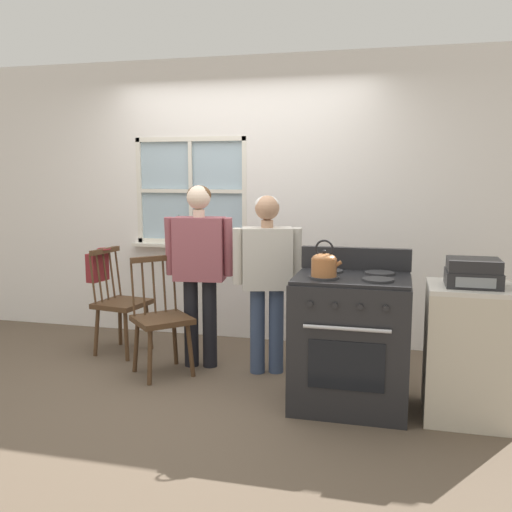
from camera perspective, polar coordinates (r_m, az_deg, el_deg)
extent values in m
plane|color=brown|center=(4.48, -5.95, -12.98)|extent=(16.00, 16.00, 0.00)
cube|color=white|center=(6.42, -20.12, 5.41)|extent=(2.09, 0.06, 2.70)
cube|color=white|center=(5.32, 15.92, 5.08)|extent=(3.17, 0.06, 2.70)
cube|color=white|center=(5.79, -6.31, -3.28)|extent=(1.13, 0.06, 0.92)
cube|color=white|center=(5.71, -6.63, 15.42)|extent=(1.13, 0.06, 0.74)
cube|color=silver|center=(5.64, -6.67, 1.00)|extent=(1.19, 0.10, 0.03)
cube|color=#9EB7C6|center=(5.68, -6.44, 6.48)|extent=(1.07, 0.01, 0.98)
cube|color=silver|center=(5.65, -6.55, 6.47)|extent=(0.04, 0.02, 1.04)
cube|color=silver|center=(5.65, -6.55, 6.47)|extent=(1.13, 0.02, 0.04)
cube|color=silver|center=(5.87, -11.58, 6.42)|extent=(0.04, 0.03, 1.04)
cube|color=silver|center=(5.49, -1.16, 6.46)|extent=(0.04, 0.03, 1.04)
cube|color=silver|center=(5.66, -6.63, 11.54)|extent=(1.13, 0.03, 0.04)
cube|color=silver|center=(5.69, -6.46, 1.42)|extent=(1.13, 0.03, 0.04)
cube|color=#4C331E|center=(5.29, -13.24, -4.67)|extent=(0.46, 0.48, 0.04)
cylinder|color=#4C331E|center=(5.12, -12.84, -7.83)|extent=(0.07, 0.08, 0.43)
cylinder|color=#4C331E|center=(5.39, -10.69, -6.95)|extent=(0.08, 0.07, 0.43)
cylinder|color=#4C331E|center=(5.31, -15.65, -7.34)|extent=(0.08, 0.07, 0.43)
cylinder|color=#4C331E|center=(5.57, -13.44, -6.53)|extent=(0.07, 0.08, 0.43)
cylinder|color=#4C331E|center=(5.20, -16.01, -2.40)|extent=(0.07, 0.03, 0.46)
cylinder|color=#4C331E|center=(5.27, -15.39, -2.24)|extent=(0.07, 0.03, 0.46)
cylinder|color=#4C331E|center=(5.34, -14.78, -2.08)|extent=(0.07, 0.03, 0.46)
cylinder|color=#4C331E|center=(5.41, -14.20, -1.92)|extent=(0.07, 0.03, 0.46)
cylinder|color=#4C331E|center=(5.48, -13.62, -1.77)|extent=(0.07, 0.03, 0.46)
cube|color=#4C331E|center=(5.30, -14.88, 0.51)|extent=(0.10, 0.38, 0.04)
cube|color=#4C331E|center=(4.66, -9.36, -6.31)|extent=(0.58, 0.58, 0.04)
cylinder|color=#4C331E|center=(4.53, -10.57, -9.92)|extent=(0.05, 0.09, 0.43)
cylinder|color=#4C331E|center=(4.65, -6.58, -9.35)|extent=(0.09, 0.05, 0.43)
cylinder|color=#4C331E|center=(4.82, -11.90, -8.84)|extent=(0.09, 0.05, 0.43)
cylinder|color=#4C331E|center=(4.93, -8.12, -8.33)|extent=(0.05, 0.09, 0.43)
cylinder|color=#4C331E|center=(4.71, -12.22, -3.38)|extent=(0.06, 0.06, 0.46)
cylinder|color=#4C331E|center=(4.74, -11.19, -3.28)|extent=(0.06, 0.06, 0.46)
cylinder|color=#4C331E|center=(4.77, -10.17, -3.18)|extent=(0.06, 0.06, 0.46)
cylinder|color=#4C331E|center=(4.80, -9.16, -3.08)|extent=(0.06, 0.06, 0.46)
cylinder|color=#4C331E|center=(4.83, -8.17, -2.98)|extent=(0.06, 0.06, 0.46)
cube|color=#4C331E|center=(4.72, -10.24, -0.28)|extent=(0.30, 0.30, 0.04)
cylinder|color=black|center=(4.85, -6.50, -6.67)|extent=(0.12, 0.12, 0.74)
cylinder|color=black|center=(4.82, -4.65, -6.75)|extent=(0.12, 0.12, 0.74)
cube|color=#934C56|center=(4.71, -5.69, 0.72)|extent=(0.43, 0.26, 0.52)
cylinder|color=#934C56|center=(4.75, -8.61, 0.99)|extent=(0.09, 0.12, 0.48)
cylinder|color=#934C56|center=(4.64, -2.81, 0.90)|extent=(0.09, 0.12, 0.48)
cylinder|color=beige|center=(4.68, -5.74, 4.27)|extent=(0.10, 0.10, 0.06)
sphere|color=beige|center=(4.67, -5.76, 5.85)|extent=(0.20, 0.20, 0.20)
ellipsoid|color=brown|center=(4.69, -5.72, 6.07)|extent=(0.20, 0.20, 0.16)
cylinder|color=#384766|center=(4.67, 0.15, -7.49)|extent=(0.12, 0.12, 0.70)
cylinder|color=#384766|center=(4.68, 2.03, -7.46)|extent=(0.12, 0.12, 0.70)
cube|color=beige|center=(4.55, 1.11, -0.23)|extent=(0.44, 0.31, 0.49)
cylinder|color=beige|center=(4.51, -1.86, -0.04)|extent=(0.10, 0.12, 0.46)
cylinder|color=beige|center=(4.54, 4.10, 0.00)|extent=(0.10, 0.12, 0.46)
cylinder|color=tan|center=(4.51, 1.12, 3.23)|extent=(0.10, 0.10, 0.06)
sphere|color=tan|center=(4.50, 1.13, 4.84)|extent=(0.19, 0.19, 0.19)
ellipsoid|color=silver|center=(4.52, 1.11, 5.07)|extent=(0.20, 0.20, 0.16)
cube|color=#232326|center=(4.06, 9.43, -8.61)|extent=(0.79, 0.64, 0.90)
cube|color=black|center=(3.95, 9.59, -2.18)|extent=(0.77, 0.61, 0.02)
cylinder|color=#2D2D30|center=(3.84, 6.80, -2.15)|extent=(0.20, 0.20, 0.02)
cylinder|color=#2D2D30|center=(3.81, 12.11, -2.36)|extent=(0.20, 0.20, 0.02)
cylinder|color=#2D2D30|center=(4.09, 7.26, -1.51)|extent=(0.20, 0.20, 0.02)
cylinder|color=#2D2D30|center=(4.06, 12.25, -1.70)|extent=(0.20, 0.20, 0.02)
cube|color=#232326|center=(4.22, 9.94, -0.24)|extent=(0.79, 0.06, 0.16)
cube|color=black|center=(3.77, 8.99, -10.81)|extent=(0.49, 0.01, 0.32)
cylinder|color=silver|center=(3.67, 9.06, -7.20)|extent=(0.55, 0.02, 0.02)
cylinder|color=#232326|center=(3.68, 5.43, -4.80)|extent=(0.04, 0.02, 0.04)
cylinder|color=#232326|center=(3.66, 7.89, -4.91)|extent=(0.04, 0.02, 0.04)
cylinder|color=#232326|center=(3.64, 10.37, -5.02)|extent=(0.04, 0.02, 0.04)
cylinder|color=#232326|center=(3.64, 12.86, -5.12)|extent=(0.04, 0.02, 0.04)
cylinder|color=#A86638|center=(3.83, 6.81, -1.14)|extent=(0.17, 0.17, 0.12)
ellipsoid|color=#A86638|center=(3.82, 6.83, -0.25)|extent=(0.16, 0.16, 0.07)
sphere|color=black|center=(3.81, 6.84, 0.42)|extent=(0.03, 0.03, 0.03)
cylinder|color=#A86638|center=(3.81, 8.02, -0.92)|extent=(0.08, 0.03, 0.07)
torus|color=black|center=(3.81, 6.85, 0.72)|extent=(0.12, 0.01, 0.12)
cylinder|color=beige|center=(5.67, -7.77, 1.60)|extent=(0.14, 0.14, 0.09)
cylinder|color=#33261C|center=(5.66, -7.78, 1.95)|extent=(0.13, 0.13, 0.01)
cone|color=#286033|center=(5.65, -7.59, 3.10)|extent=(0.06, 0.05, 0.22)
cone|color=#286033|center=(5.68, -7.79, 2.52)|extent=(0.04, 0.05, 0.10)
cone|color=#286033|center=(5.65, -8.02, 3.12)|extent=(0.10, 0.06, 0.22)
cone|color=#286033|center=(5.64, -7.79, 2.46)|extent=(0.04, 0.05, 0.10)
cube|color=maroon|center=(5.38, -15.57, -1.07)|extent=(0.12, 0.23, 0.26)
torus|color=maroon|center=(5.31, -14.97, 0.68)|extent=(0.14, 0.14, 0.01)
cube|color=beige|center=(4.06, 20.45, -9.24)|extent=(0.55, 0.50, 0.87)
cube|color=beige|center=(3.95, 20.79, -3.01)|extent=(0.55, 0.50, 0.03)
cube|color=#232326|center=(3.92, 20.87, -2.13)|extent=(0.34, 0.28, 0.10)
cube|color=#232326|center=(3.91, 20.94, -0.83)|extent=(0.32, 0.27, 0.08)
cube|color=gray|center=(3.78, 21.12, -2.52)|extent=(0.24, 0.01, 0.06)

